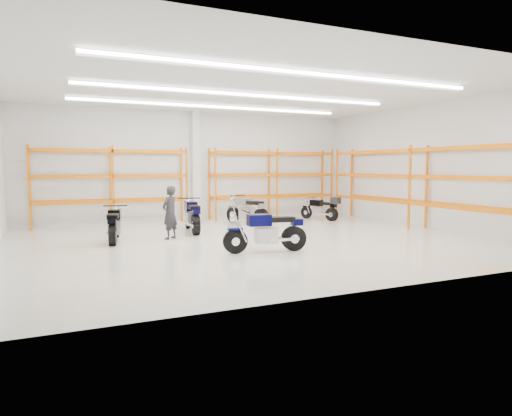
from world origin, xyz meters
name	(u,v)px	position (x,y,z in m)	size (l,w,h in m)	color
ground	(253,240)	(0.00, 0.00, 0.00)	(14.00, 14.00, 0.00)	silver
room_shell	(252,131)	(0.00, 0.03, 3.28)	(14.02, 12.02, 4.51)	white
motorcycle_main	(269,232)	(-0.37, -1.88, 0.52)	(2.23, 0.80, 1.10)	black
motorcycle_back_a	(114,226)	(-3.85, 1.42, 0.49)	(0.82, 2.12, 1.05)	black
motorcycle_back_b	(192,217)	(-1.16, 2.49, 0.53)	(0.78, 2.32, 1.14)	black
motorcycle_back_c	(248,211)	(1.39, 3.56, 0.52)	(1.01, 2.20, 1.12)	black
motorcycle_back_d	(322,209)	(4.79, 3.66, 0.48)	(0.95, 1.89, 1.00)	black
standing_man	(170,213)	(-2.20, 1.33, 0.82)	(0.60, 0.39, 1.64)	#232326
structural_column	(196,166)	(0.00, 5.82, 2.25)	(0.32, 0.32, 4.50)	white
pallet_racking_back_left	(112,178)	(-3.40, 5.48, 1.79)	(5.67, 0.87, 3.00)	orange
pallet_racking_back_right	(273,177)	(3.40, 5.48, 1.79)	(5.67, 0.87, 3.00)	orange
pallet_racking_side	(418,178)	(6.48, 0.00, 1.81)	(0.87, 9.07, 3.00)	orange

